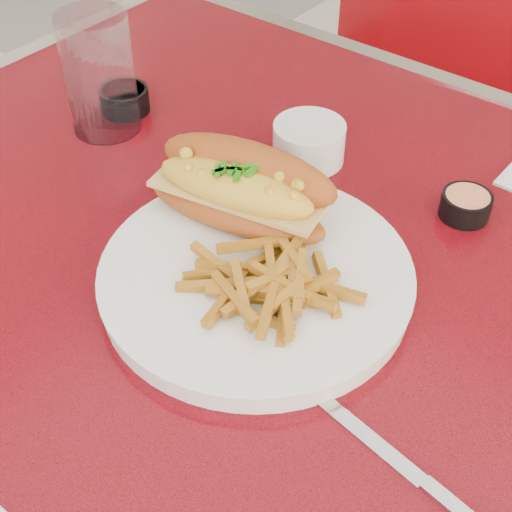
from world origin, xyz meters
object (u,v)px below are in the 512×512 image
Objects in this scene: knife at (415,475)px; fork at (338,268)px; gravy_ramekin at (309,141)px; water_tumbler at (99,74)px; mac_hoagie at (240,188)px; diner_table at (320,352)px; sauce_cup_left at (124,99)px; dinner_plate at (256,277)px; sauce_cup_right at (466,204)px.

fork is at bearing 148.41° from knife.
knife is at bearing -43.56° from gravy_ramekin.
mac_hoagie is at bearing -11.29° from water_tumbler.
diner_table is 16.53× the size of sauce_cup_left.
water_tumbler is (-0.24, -0.10, 0.05)m from gravy_ramekin.
knife is (0.56, -0.23, -0.02)m from sauce_cup_left.
mac_hoagie reaches higher than dinner_plate.
knife reaches higher than diner_table.
diner_table is at bearing -46.98° from gravy_ramekin.
sauce_cup_right is 0.32× the size of knife.
water_tumbler reaches higher than dinner_plate.
sauce_cup_left is (-0.34, 0.15, 0.01)m from dinner_plate.
sauce_cup_left reaches higher than diner_table.
knife is (0.20, -0.17, 0.16)m from diner_table.
sauce_cup_right is (0.11, 0.23, 0.00)m from dinner_plate.
diner_table is 0.25m from gravy_ramekin.
dinner_plate is 0.22m from gravy_ramekin.
gravy_ramekin is 0.62× the size of knife.
sauce_cup_right is at bearing 59.92° from diner_table.
water_tumbler reaches higher than gravy_ramekin.
diner_table is 8.27× the size of water_tumbler.
sauce_cup_left is 0.61m from knife.
water_tumbler reaches higher than sauce_cup_left.
mac_hoagie is at bearing 69.09° from fork.
mac_hoagie is 0.29m from sauce_cup_left.
water_tumbler is 0.59m from knife.
dinner_plate is 0.09m from mac_hoagie.
mac_hoagie is 1.43× the size of water_tumbler.
water_tumbler reaches higher than diner_table.
sauce_cup_left is (-0.27, 0.09, -0.04)m from mac_hoagie.
diner_table is 5.79× the size of mac_hoagie.
dinner_plate is 3.17× the size of gravy_ramekin.
fork is at bearing -105.90° from sauce_cup_right.
diner_table is 0.24m from sauce_cup_right.
mac_hoagie is (-0.06, 0.05, 0.05)m from dinner_plate.
knife is at bearing -22.73° from sauce_cup_left.
water_tumbler is (-0.32, 0.11, 0.06)m from dinner_plate.
knife is (0.55, -0.19, -0.07)m from water_tumbler.
water_tumbler reaches higher than knife.
gravy_ramekin is 0.26m from sauce_cup_left.
sauce_cup_right is 0.38× the size of water_tumbler.
gravy_ramekin is 0.43m from knife.
gravy_ramekin reaches higher than knife.
diner_table is 0.24m from mac_hoagie.
dinner_plate is 2.33× the size of water_tumbler.
knife is (0.16, -0.14, -0.02)m from fork.
dinner_plate and fork have the same top height.
sauce_cup_right is 0.46m from water_tumbler.
water_tumbler is at bearing 169.27° from knife.
mac_hoagie is 0.27m from water_tumbler.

